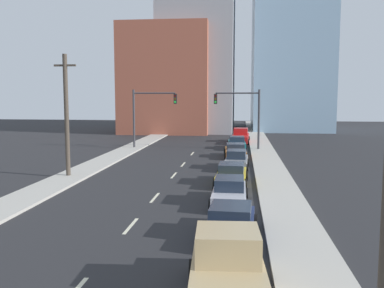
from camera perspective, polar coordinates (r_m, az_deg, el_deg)
The scene contains 21 objects.
sidewalk_left at distance 53.77m, azimuth -6.67°, elevation 0.14°, with size 2.58×96.17×0.16m.
sidewalk_right at distance 52.41m, azimuth 9.08°, elevation -0.06°, with size 2.58×96.17×0.16m.
lane_stripe_at_15m at distance 20.02m, azimuth -8.17°, elevation -10.75°, with size 0.16×2.40×0.01m, color beige.
lane_stripe_at_20m at distance 25.20m, azimuth -4.98°, elevation -7.13°, with size 0.16×2.40×0.01m, color beige.
lane_stripe_at_27m at distance 32.07m, azimuth -2.43°, elevation -4.19°, with size 0.16×2.40×0.01m, color beige.
lane_stripe_at_32m at distance 37.13m, azimuth -1.19°, elevation -2.73°, with size 0.16×2.40×0.01m, color beige.
lane_stripe_at_40m at distance 44.12m, azimuth 0.05°, elevation -1.28°, with size 0.16×2.40×0.01m, color beige.
building_brick_left at distance 72.37m, azimuth -3.05°, elevation 8.51°, with size 14.00×16.00×17.17m.
building_office_center at distance 76.16m, azimuth 0.97°, elevation 12.86°, with size 12.00×20.00×28.96m.
building_glass_right at distance 81.00m, azimuth 12.96°, elevation 16.20°, with size 13.00×20.00×39.84m.
traffic_signal_left at distance 48.12m, azimuth -6.15°, elevation 4.50°, with size 5.01×0.35×6.63m.
traffic_signal_right at distance 46.96m, azimuth 7.22°, elevation 4.44°, with size 5.01×0.35×6.63m.
utility_pole_left_mid at distance 32.01m, azimuth -16.39°, elevation 3.74°, with size 1.60×0.32×8.86m.
pickup_truck_tan at distance 12.55m, azimuth 4.84°, elevation -17.45°, with size 2.64×6.09×1.99m.
sedan_navy at distance 18.18m, azimuth 5.16°, elevation -10.41°, with size 2.35×4.64×1.39m.
sedan_silver at distance 23.58m, azimuth 5.01°, elevation -6.41°, with size 2.06×4.75×1.48m.
sedan_yellow at distance 28.89m, azimuth 5.27°, elevation -4.08°, with size 2.28×4.69×1.41m.
sedan_gray at distance 34.96m, azimuth 5.95°, elevation -2.18°, with size 2.14×4.56×1.55m.
sedan_orange at distance 41.63m, azimuth 5.80°, elevation -0.92°, with size 2.36×4.77×1.35m.
sedan_teal at distance 48.34m, azimuth 5.99°, elevation 0.13°, with size 2.28×4.78×1.40m.
pickup_truck_red at distance 54.82m, azimuth 6.48°, elevation 0.96°, with size 2.48×6.46×1.81m.
Camera 1 is at (4.93, -3.95, 5.88)m, focal length 40.00 mm.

